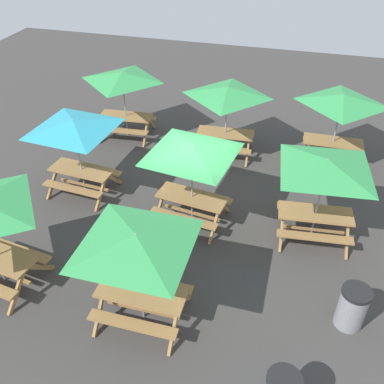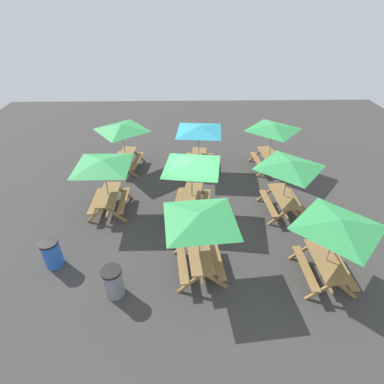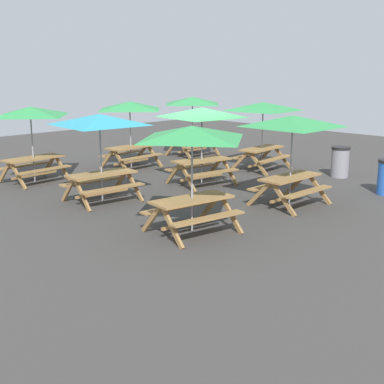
{
  "view_description": "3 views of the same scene",
  "coord_description": "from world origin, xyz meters",
  "px_view_note": "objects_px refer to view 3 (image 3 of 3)",
  "views": [
    {
      "loc": [
        2.38,
        -8.75,
        7.37
      ],
      "look_at": [
        0.06,
        -0.32,
        0.9
      ],
      "focal_mm": 40.0,
      "sensor_mm": 36.0,
      "label": 1
    },
    {
      "loc": [
        9.68,
        -0.52,
        7.42
      ],
      "look_at": [
        0.06,
        -0.32,
        0.9
      ],
      "focal_mm": 28.0,
      "sensor_mm": 36.0,
      "label": 2
    },
    {
      "loc": [
        -11.16,
        -11.33,
        3.53
      ],
      "look_at": [
        -3.47,
        -3.5,
        0.9
      ],
      "focal_mm": 50.0,
      "sensor_mm": 36.0,
      "label": 3
    }
  ],
  "objects_px": {
    "picnic_table_4": "(130,111)",
    "picnic_table_7": "(292,128)",
    "picnic_table_0": "(202,118)",
    "picnic_table_2": "(30,117)",
    "picnic_table_6": "(263,111)",
    "trash_bin_gray": "(340,162)",
    "picnic_table_5": "(192,105)",
    "picnic_table_1": "(192,141)",
    "picnic_table_3": "(100,126)"
  },
  "relations": [
    {
      "from": "picnic_table_4",
      "to": "picnic_table_7",
      "type": "bearing_deg",
      "value": -96.25
    },
    {
      "from": "picnic_table_0",
      "to": "picnic_table_2",
      "type": "xyz_separation_m",
      "value": [
        -3.42,
        3.84,
        0.0
      ]
    },
    {
      "from": "picnic_table_2",
      "to": "picnic_table_6",
      "type": "xyz_separation_m",
      "value": [
        6.51,
        -3.67,
        0.0
      ]
    },
    {
      "from": "picnic_table_2",
      "to": "picnic_table_7",
      "type": "distance_m",
      "value": 7.85
    },
    {
      "from": "picnic_table_4",
      "to": "trash_bin_gray",
      "type": "height_order",
      "value": "picnic_table_4"
    },
    {
      "from": "picnic_table_5",
      "to": "picnic_table_6",
      "type": "xyz_separation_m",
      "value": [
        -0.38,
        -3.75,
        0.0
      ]
    },
    {
      "from": "trash_bin_gray",
      "to": "picnic_table_7",
      "type": "bearing_deg",
      "value": -166.81
    },
    {
      "from": "picnic_table_4",
      "to": "picnic_table_5",
      "type": "xyz_separation_m",
      "value": [
        3.35,
        0.35,
        0.0
      ]
    },
    {
      "from": "picnic_table_1",
      "to": "trash_bin_gray",
      "type": "bearing_deg",
      "value": 14.1
    },
    {
      "from": "picnic_table_7",
      "to": "trash_bin_gray",
      "type": "height_order",
      "value": "picnic_table_7"
    },
    {
      "from": "picnic_table_3",
      "to": "picnic_table_7",
      "type": "height_order",
      "value": "same"
    },
    {
      "from": "picnic_table_0",
      "to": "picnic_table_1",
      "type": "bearing_deg",
      "value": -129.97
    },
    {
      "from": "picnic_table_1",
      "to": "picnic_table_7",
      "type": "xyz_separation_m",
      "value": [
        3.4,
        -0.11,
        0.0
      ]
    },
    {
      "from": "picnic_table_2",
      "to": "picnic_table_0",
      "type": "bearing_deg",
      "value": -53.06
    },
    {
      "from": "picnic_table_1",
      "to": "picnic_table_4",
      "type": "xyz_separation_m",
      "value": [
        3.66,
        6.75,
        0.0
      ]
    },
    {
      "from": "picnic_table_0",
      "to": "picnic_table_7",
      "type": "height_order",
      "value": "same"
    },
    {
      "from": "picnic_table_0",
      "to": "picnic_table_3",
      "type": "xyz_separation_m",
      "value": [
        -3.33,
        0.4,
        0.0
      ]
    },
    {
      "from": "picnic_table_6",
      "to": "trash_bin_gray",
      "type": "relative_size",
      "value": 2.87
    },
    {
      "from": "picnic_table_2",
      "to": "picnic_table_6",
      "type": "height_order",
      "value": "same"
    },
    {
      "from": "picnic_table_2",
      "to": "picnic_table_7",
      "type": "bearing_deg",
      "value": -69.98
    },
    {
      "from": "picnic_table_0",
      "to": "picnic_table_5",
      "type": "bearing_deg",
      "value": 56.47
    },
    {
      "from": "picnic_table_0",
      "to": "picnic_table_1",
      "type": "height_order",
      "value": "same"
    },
    {
      "from": "picnic_table_7",
      "to": "trash_bin_gray",
      "type": "xyz_separation_m",
      "value": [
        4.07,
        0.95,
        -1.49
      ]
    },
    {
      "from": "picnic_table_0",
      "to": "picnic_table_1",
      "type": "xyz_separation_m",
      "value": [
        -3.53,
        -3.18,
        0.0
      ]
    },
    {
      "from": "picnic_table_3",
      "to": "picnic_table_4",
      "type": "distance_m",
      "value": 4.69
    },
    {
      "from": "picnic_table_0",
      "to": "picnic_table_7",
      "type": "relative_size",
      "value": 0.99
    },
    {
      "from": "picnic_table_2",
      "to": "picnic_table_1",
      "type": "bearing_deg",
      "value": -95.63
    },
    {
      "from": "picnic_table_3",
      "to": "picnic_table_4",
      "type": "relative_size",
      "value": 1.21
    },
    {
      "from": "picnic_table_0",
      "to": "picnic_table_1",
      "type": "distance_m",
      "value": 4.75
    },
    {
      "from": "picnic_table_2",
      "to": "trash_bin_gray",
      "type": "bearing_deg",
      "value": -44.72
    },
    {
      "from": "picnic_table_3",
      "to": "trash_bin_gray",
      "type": "relative_size",
      "value": 2.88
    },
    {
      "from": "picnic_table_3",
      "to": "trash_bin_gray",
      "type": "xyz_separation_m",
      "value": [
        7.27,
        -2.73,
        -1.49
      ]
    },
    {
      "from": "picnic_table_3",
      "to": "picnic_table_7",
      "type": "relative_size",
      "value": 1.0
    },
    {
      "from": "picnic_table_1",
      "to": "picnic_table_2",
      "type": "relative_size",
      "value": 1.0
    },
    {
      "from": "picnic_table_0",
      "to": "picnic_table_6",
      "type": "xyz_separation_m",
      "value": [
        3.09,
        0.17,
        0.0
      ]
    },
    {
      "from": "picnic_table_1",
      "to": "trash_bin_gray",
      "type": "distance_m",
      "value": 7.67
    },
    {
      "from": "picnic_table_2",
      "to": "trash_bin_gray",
      "type": "height_order",
      "value": "picnic_table_2"
    },
    {
      "from": "picnic_table_0",
      "to": "picnic_table_6",
      "type": "height_order",
      "value": "same"
    },
    {
      "from": "picnic_table_4",
      "to": "picnic_table_7",
      "type": "distance_m",
      "value": 6.86
    },
    {
      "from": "picnic_table_0",
      "to": "picnic_table_7",
      "type": "bearing_deg",
      "value": -84.3
    },
    {
      "from": "picnic_table_5",
      "to": "picnic_table_6",
      "type": "relative_size",
      "value": 0.83
    },
    {
      "from": "picnic_table_2",
      "to": "picnic_table_6",
      "type": "distance_m",
      "value": 7.47
    },
    {
      "from": "picnic_table_0",
      "to": "picnic_table_3",
      "type": "bearing_deg",
      "value": -178.86
    },
    {
      "from": "picnic_table_2",
      "to": "picnic_table_5",
      "type": "xyz_separation_m",
      "value": [
        6.89,
        0.08,
        0.0
      ]
    },
    {
      "from": "picnic_table_0",
      "to": "picnic_table_2",
      "type": "height_order",
      "value": "same"
    },
    {
      "from": "picnic_table_3",
      "to": "picnic_table_5",
      "type": "distance_m",
      "value": 7.66
    },
    {
      "from": "picnic_table_1",
      "to": "picnic_table_6",
      "type": "bearing_deg",
      "value": 34.47
    },
    {
      "from": "picnic_table_3",
      "to": "trash_bin_gray",
      "type": "height_order",
      "value": "picnic_table_3"
    },
    {
      "from": "picnic_table_1",
      "to": "picnic_table_7",
      "type": "distance_m",
      "value": 3.4
    },
    {
      "from": "picnic_table_2",
      "to": "picnic_table_3",
      "type": "bearing_deg",
      "value": -93.24
    }
  ]
}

